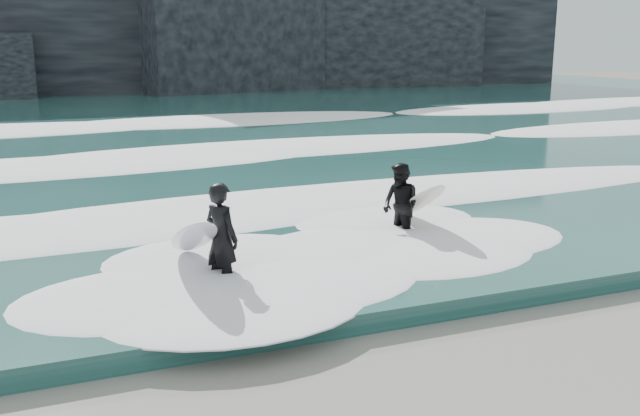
{
  "coord_description": "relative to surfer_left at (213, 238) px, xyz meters",
  "views": [
    {
      "loc": [
        -3.42,
        -4.57,
        3.66
      ],
      "look_at": [
        0.78,
        5.82,
        1.0
      ],
      "focal_mm": 40.0,
      "sensor_mm": 36.0,
      "label": 1
    }
  ],
  "objects": [
    {
      "name": "sea",
      "position": [
        1.12,
        23.72,
        -0.69
      ],
      "size": [
        90.0,
        52.0,
        0.3
      ],
      "primitive_type": "cube",
      "color": "#1D4B46",
      "rests_on": "ground"
    },
    {
      "name": "surfer_right",
      "position": [
        3.74,
        1.09,
        -0.07
      ],
      "size": [
        1.16,
        1.82,
        1.53
      ],
      "color": "black",
      "rests_on": "ground"
    },
    {
      "name": "headland",
      "position": [
        1.12,
        40.72,
        4.16
      ],
      "size": [
        70.0,
        9.0,
        10.0
      ],
      "primitive_type": "cube",
      "color": "black",
      "rests_on": "ground"
    },
    {
      "name": "foam_far",
      "position": [
        1.12,
        19.72,
        -0.39
      ],
      "size": [
        60.0,
        4.8,
        0.3
      ],
      "primitive_type": "ellipsoid",
      "color": "white",
      "rests_on": "sea"
    },
    {
      "name": "foam_mid",
      "position": [
        1.12,
        10.72,
        -0.42
      ],
      "size": [
        60.0,
        4.0,
        0.24
      ],
      "primitive_type": "ellipsoid",
      "color": "white",
      "rests_on": "sea"
    },
    {
      "name": "foam_near",
      "position": [
        1.12,
        3.72,
        -0.44
      ],
      "size": [
        60.0,
        3.2,
        0.2
      ],
      "primitive_type": "ellipsoid",
      "color": "white",
      "rests_on": "sea"
    },
    {
      "name": "surfer_left",
      "position": [
        0.0,
        0.0,
        0.0
      ],
      "size": [
        1.12,
        2.21,
        1.65
      ],
      "color": "black",
      "rests_on": "ground"
    }
  ]
}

